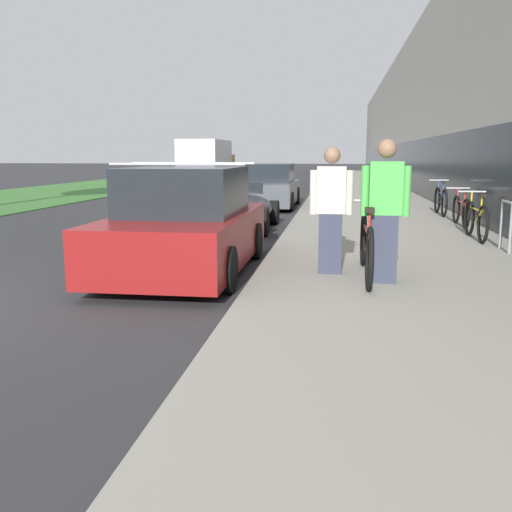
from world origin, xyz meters
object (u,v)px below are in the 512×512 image
at_px(vintage_roadster_curbside, 235,210).
at_px(tandem_bicycle, 366,246).
at_px(parked_sedan_far, 269,188).
at_px(bike_rack_hoop, 506,220).
at_px(cruiser_bike_farthest, 441,201).
at_px(person_bystander, 331,211).
at_px(moving_truck, 207,162).
at_px(person_rider, 385,212).
at_px(cruiser_bike_middle, 461,210).
at_px(cruiser_bike_nearest, 476,220).
at_px(parked_sedan_curbside, 186,226).

bearing_deg(vintage_roadster_curbside, tandem_bicycle, -63.71).
height_order(vintage_roadster_curbside, parked_sedan_far, parked_sedan_far).
distance_m(bike_rack_hoop, cruiser_bike_farthest, 5.84).
relative_size(person_bystander, moving_truck, 0.26).
distance_m(person_rider, cruiser_bike_middle, 6.54).
xyz_separation_m(cruiser_bike_middle, cruiser_bike_farthest, (-0.03, 2.42, 0.03)).
bearing_deg(bike_rack_hoop, moving_truck, 113.97).
height_order(person_bystander, cruiser_bike_nearest, person_bystander).
bearing_deg(bike_rack_hoop, vintage_roadster_curbside, 148.73).
bearing_deg(moving_truck, person_bystander, -73.61).
relative_size(cruiser_bike_nearest, cruiser_bike_middle, 1.04).
xyz_separation_m(person_rider, cruiser_bike_farthest, (2.16, 8.55, -0.51)).
relative_size(cruiser_bike_nearest, parked_sedan_curbside, 0.44).
height_order(tandem_bicycle, moving_truck, moving_truck).
height_order(bike_rack_hoop, cruiser_bike_farthest, cruiser_bike_farthest).
bearing_deg(cruiser_bike_nearest, parked_sedan_far, 122.43).
bearing_deg(parked_sedan_curbside, cruiser_bike_middle, 46.57).
height_order(cruiser_bike_farthest, parked_sedan_far, parked_sedan_far).
bearing_deg(cruiser_bike_nearest, person_bystander, -127.54).
height_order(tandem_bicycle, person_bystander, person_bystander).
relative_size(person_bystander, cruiser_bike_farthest, 0.95).
distance_m(parked_sedan_curbside, moving_truck, 25.92).
distance_m(person_bystander, moving_truck, 26.82).
xyz_separation_m(cruiser_bike_middle, parked_sedan_curbside, (-4.98, -5.26, 0.20)).
height_order(tandem_bicycle, vintage_roadster_curbside, tandem_bicycle).
xyz_separation_m(tandem_bicycle, bike_rack_hoop, (2.41, 2.43, 0.11)).
relative_size(tandem_bicycle, bike_rack_hoop, 2.82).
bearing_deg(parked_sedan_far, cruiser_bike_farthest, -31.93).
relative_size(person_bystander, parked_sedan_curbside, 0.41).
xyz_separation_m(cruiser_bike_nearest, cruiser_bike_middle, (0.16, 2.14, -0.02)).
height_order(cruiser_bike_farthest, moving_truck, moving_truck).
height_order(person_bystander, bike_rack_hoop, person_bystander).
xyz_separation_m(parked_sedan_far, moving_truck, (-5.39, 14.54, 0.66)).
relative_size(tandem_bicycle, moving_truck, 0.36).
distance_m(person_bystander, vintage_roadster_curbside, 5.84).
bearing_deg(parked_sedan_curbside, parked_sedan_far, 90.31).
relative_size(person_rider, cruiser_bike_middle, 1.03).
bearing_deg(person_rider, bike_rack_hoop, 50.73).
relative_size(bike_rack_hoop, cruiser_bike_middle, 0.49).
relative_size(tandem_bicycle, person_rider, 1.34).
distance_m(person_bystander, cruiser_bike_farthest, 8.56).
xyz_separation_m(cruiser_bike_farthest, moving_truck, (-10.40, 17.66, 0.79)).
bearing_deg(cruiser_bike_farthest, parked_sedan_far, 148.07).
bearing_deg(person_rider, parked_sedan_far, 103.69).
distance_m(vintage_roadster_curbside, moving_truck, 21.06).
bearing_deg(moving_truck, cruiser_bike_farthest, -59.52).
height_order(tandem_bicycle, bike_rack_hoop, tandem_bicycle).
bearing_deg(person_bystander, parked_sedan_far, 100.99).
bearing_deg(cruiser_bike_nearest, person_rider, -116.91).
height_order(cruiser_bike_nearest, cruiser_bike_middle, cruiser_bike_nearest).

